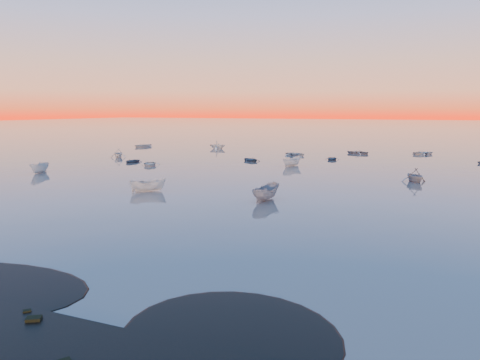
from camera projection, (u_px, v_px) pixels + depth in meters
The scene contains 6 objects.
ground at pixel (369, 145), 114.09m from camera, with size 600.00×600.00×0.00m, color #6B6059.
mud_lobes at pixel (65, 292), 22.39m from camera, with size 140.00×6.00×0.07m, color black, non-canonical shape.
moored_fleet at pixel (325, 167), 71.42m from camera, with size 124.00×58.00×1.20m, color silver, non-canonical shape.
boat_near_left at pixel (150, 166), 72.67m from camera, with size 4.00×1.66×1.00m, color silver.
boat_near_center at pixel (148, 191), 49.92m from camera, with size 3.87×1.64×1.34m, color silver.
boat_near_right at pixel (415, 182), 56.45m from camera, with size 3.68×1.66×1.29m, color slate.
Camera 1 is at (16.17, -17.26, 8.68)m, focal length 35.00 mm.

